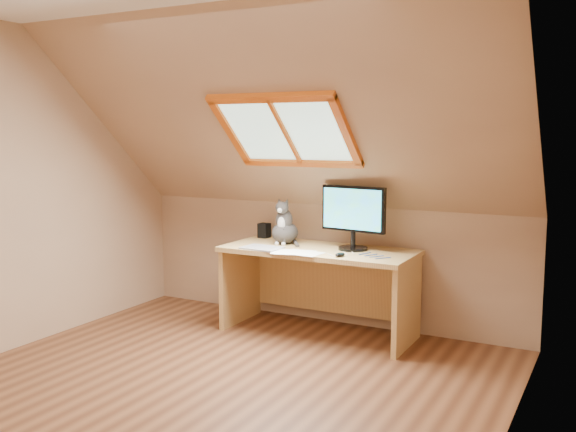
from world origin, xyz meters
The scene contains 10 objects.
ground centered at (0.00, 0.00, 0.00)m, with size 3.50×3.50×0.00m, color brown.
room_shell centered at (0.00, -0.09, 1.43)m, with size 3.52×3.52×2.41m.
desk centered at (0.11, 1.45, 0.48)m, with size 1.53×0.67×0.70m.
monitor centered at (0.37, 1.45, 0.98)m, with size 0.54×0.23×0.50m.
cat centered at (-0.23, 1.44, 0.83)m, with size 0.23×0.27×0.39m.
desk_speaker centered at (-0.53, 1.63, 0.76)m, with size 0.09×0.09×0.13m, color black.
graphics_tablet centered at (-0.28, 1.16, 0.70)m, with size 0.30×0.22×0.01m, color #B2B2B7.
mouse centered at (0.40, 1.14, 0.71)m, with size 0.06×0.10×0.03m, color black.
papers centered at (0.05, 1.12, 0.70)m, with size 0.35×0.30×0.01m.
cables centered at (0.52, 1.26, 0.70)m, with size 0.51×0.26×0.01m.
Camera 1 is at (2.24, -3.15, 1.61)m, focal length 40.00 mm.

